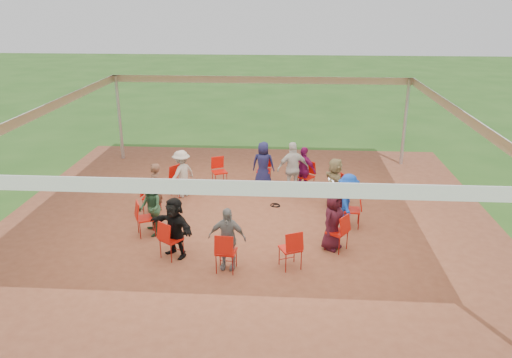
# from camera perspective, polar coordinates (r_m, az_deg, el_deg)

# --- Properties ---
(ground) EXTENTS (80.00, 80.00, 0.00)m
(ground) POSITION_cam_1_polar(r_m,az_deg,el_deg) (13.28, -0.85, -4.61)
(ground) COLOR #2A561A
(ground) RESTS_ON ground
(dirt_patch) EXTENTS (13.00, 13.00, 0.00)m
(dirt_patch) POSITION_cam_1_polar(r_m,az_deg,el_deg) (13.28, -0.85, -4.59)
(dirt_patch) COLOR brown
(dirt_patch) RESTS_ON ground
(tent) EXTENTS (10.33, 10.33, 3.00)m
(tent) POSITION_cam_1_polar(r_m,az_deg,el_deg) (12.48, -0.90, 5.33)
(tent) COLOR #B2B2B7
(tent) RESTS_ON ground
(chair_0) EXTENTS (0.57, 0.56, 0.90)m
(chair_0) POSITION_cam_1_polar(r_m,az_deg,el_deg) (14.15, 9.38, -1.31)
(chair_0) COLOR red
(chair_0) RESTS_ON ground
(chair_1) EXTENTS (0.60, 0.60, 0.90)m
(chair_1) POSITION_cam_1_polar(r_m,az_deg,el_deg) (15.09, 5.72, 0.24)
(chair_1) COLOR red
(chair_1) RESTS_ON ground
(chair_2) EXTENTS (0.46, 0.48, 0.90)m
(chair_2) POSITION_cam_1_polar(r_m,az_deg,el_deg) (15.56, 0.90, 0.96)
(chair_2) COLOR red
(chair_2) RESTS_ON ground
(chair_3) EXTENTS (0.56, 0.57, 0.90)m
(chair_3) POSITION_cam_1_polar(r_m,az_deg,el_deg) (15.48, -4.20, 0.80)
(chair_3) COLOR red
(chair_3) RESTS_ON ground
(chair_4) EXTENTS (0.60, 0.60, 0.90)m
(chair_4) POSITION_cam_1_polar(r_m,az_deg,el_deg) (14.85, -8.75, -0.23)
(chair_4) COLOR red
(chair_4) RESTS_ON ground
(chair_5) EXTENTS (0.48, 0.46, 0.90)m
(chair_5) POSITION_cam_1_polar(r_m,az_deg,el_deg) (13.80, -11.85, -2.05)
(chair_5) COLOR red
(chair_5) RESTS_ON ground
(chair_6) EXTENTS (0.57, 0.56, 0.90)m
(chair_6) POSITION_cam_1_polar(r_m,az_deg,el_deg) (12.54, -12.47, -4.42)
(chair_6) COLOR red
(chair_6) RESTS_ON ground
(chair_7) EXTENTS (0.60, 0.60, 0.90)m
(chair_7) POSITION_cam_1_polar(r_m,az_deg,el_deg) (11.39, -9.65, -6.83)
(chair_7) COLOR red
(chair_7) RESTS_ON ground
(chair_8) EXTENTS (0.46, 0.48, 0.90)m
(chair_8) POSITION_cam_1_polar(r_m,az_deg,el_deg) (10.74, -3.44, -8.30)
(chair_8) COLOR red
(chair_8) RESTS_ON ground
(chair_9) EXTENTS (0.56, 0.57, 0.90)m
(chair_9) POSITION_cam_1_polar(r_m,az_deg,el_deg) (10.86, 3.95, -7.96)
(chair_9) COLOR red
(chair_9) RESTS_ON ground
(chair_10) EXTENTS (0.60, 0.60, 0.90)m
(chair_10) POSITION_cam_1_polar(r_m,az_deg,el_deg) (11.70, 9.23, -6.03)
(chair_10) COLOR red
(chair_10) RESTS_ON ground
(chair_11) EXTENTS (0.48, 0.46, 0.90)m
(chair_11) POSITION_cam_1_polar(r_m,az_deg,el_deg) (12.93, 10.90, -3.53)
(chair_11) COLOR red
(chair_11) RESTS_ON ground
(person_seated_0) EXTENTS (0.98, 1.39, 1.40)m
(person_seated_0) POSITION_cam_1_polar(r_m,az_deg,el_deg) (14.01, 9.02, -0.39)
(person_seated_0) COLOR #938457
(person_seated_0) RESTS_ON ground
(person_seated_1) EXTENTS (0.91, 0.82, 1.40)m
(person_seated_1) POSITION_cam_1_polar(r_m,az_deg,el_deg) (14.91, 5.49, 1.05)
(person_seated_1) COLOR #7D1254
(person_seated_1) RESTS_ON ground
(person_seated_2) EXTENTS (0.72, 0.45, 1.40)m
(person_seated_2) POSITION_cam_1_polar(r_m,az_deg,el_deg) (15.37, 0.84, 1.73)
(person_seated_2) COLOR #191942
(person_seated_2) RESTS_ON ground
(person_seated_3) EXTENTS (0.89, 1.00, 1.40)m
(person_seated_3) POSITION_cam_1_polar(r_m,az_deg,el_deg) (14.68, -8.48, 0.61)
(person_seated_3) COLOR #B2A99C
(person_seated_3) RESTS_ON ground
(person_seated_4) EXTENTS (0.39, 0.54, 1.40)m
(person_seated_4) POSITION_cam_1_polar(r_m,az_deg,el_deg) (13.66, -11.46, -1.08)
(person_seated_4) COLOR brown
(person_seated_4) RESTS_ON ground
(person_seated_5) EXTENTS (0.64, 0.78, 1.40)m
(person_seated_5) POSITION_cam_1_polar(r_m,az_deg,el_deg) (12.45, -12.01, -3.27)
(person_seated_5) COLOR #284D30
(person_seated_5) RESTS_ON ground
(person_seated_6) EXTENTS (1.34, 1.16, 1.40)m
(person_seated_6) POSITION_cam_1_polar(r_m,az_deg,el_deg) (11.34, -9.27, -5.46)
(person_seated_6) COLOR black
(person_seated_6) RESTS_ON ground
(person_seated_7) EXTENTS (0.86, 0.50, 1.40)m
(person_seated_7) POSITION_cam_1_polar(r_m,az_deg,el_deg) (10.72, -3.32, -6.79)
(person_seated_7) COLOR gray
(person_seated_7) RESTS_ON ground
(person_seated_8) EXTENTS (0.71, 0.78, 1.40)m
(person_seated_8) POSITION_cam_1_polar(r_m,az_deg,el_deg) (11.65, 8.79, -4.73)
(person_seated_8) COLOR #3B101D
(person_seated_8) RESTS_ON ground
(person_seated_9) EXTENTS (0.54, 0.95, 1.40)m
(person_seated_9) POSITION_cam_1_polar(r_m,az_deg,el_deg) (12.82, 10.44, -2.44)
(person_seated_9) COLOR #0F3DB0
(person_seated_9) RESTS_ON ground
(standing_person) EXTENTS (1.04, 0.71, 1.62)m
(standing_person) POSITION_cam_1_polar(r_m,az_deg,el_deg) (14.65, 4.25, 1.17)
(standing_person) COLOR silver
(standing_person) RESTS_ON ground
(cable_coil) EXTENTS (0.35, 0.35, 0.03)m
(cable_coil) POSITION_cam_1_polar(r_m,az_deg,el_deg) (14.10, 2.25, -3.02)
(cable_coil) COLOR black
(cable_coil) RESTS_ON ground
(laptop) EXTENTS (0.40, 0.43, 0.24)m
(laptop) POSITION_cam_1_polar(r_m,az_deg,el_deg) (13.95, 8.44, -0.63)
(laptop) COLOR #B7B7BC
(laptop) RESTS_ON ground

